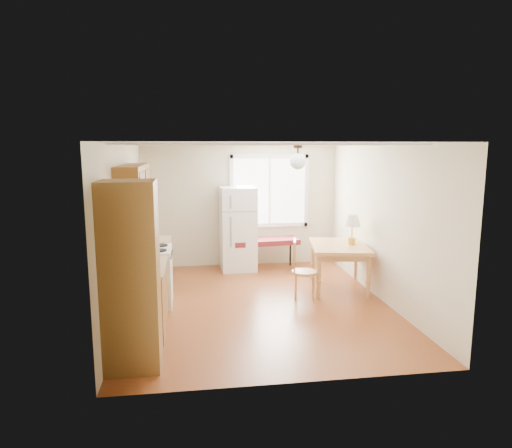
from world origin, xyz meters
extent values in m
cube|color=#5E2913|center=(0.00, 0.00, 0.00)|extent=(4.60, 5.60, 0.12)
cube|color=white|center=(0.00, 0.00, 2.50)|extent=(4.60, 5.60, 0.12)
cube|color=beige|center=(0.00, 2.50, 1.25)|extent=(4.60, 0.10, 2.50)
cube|color=beige|center=(0.00, -2.50, 1.25)|extent=(4.60, 0.10, 2.50)
cube|color=beige|center=(-2.00, 0.00, 1.25)|extent=(0.10, 5.60, 2.50)
cube|color=beige|center=(2.00, 0.00, 1.25)|extent=(0.10, 5.60, 2.50)
cube|color=brown|center=(-1.70, -1.85, 1.05)|extent=(0.60, 0.60, 2.10)
cube|color=brown|center=(-1.70, -0.85, 0.43)|extent=(0.60, 1.10, 0.86)
cube|color=tan|center=(-1.69, -0.85, 0.88)|extent=(0.62, 1.14, 0.04)
cube|color=white|center=(-1.68, 0.20, 0.45)|extent=(0.65, 0.76, 0.90)
cube|color=brown|center=(-1.70, 0.95, 0.43)|extent=(0.60, 0.60, 0.86)
cube|color=brown|center=(-1.83, -0.15, 1.85)|extent=(0.33, 1.60, 0.70)
cube|color=white|center=(0.60, 2.48, 1.55)|extent=(1.50, 0.02, 1.35)
cylinder|color=black|center=(0.70, 0.40, 2.46)|extent=(0.14, 0.14, 0.06)
cylinder|color=black|center=(0.70, 0.40, 2.36)|extent=(0.03, 0.03, 0.16)
sphere|color=white|center=(0.70, 0.40, 2.22)|extent=(0.26, 0.26, 0.26)
cube|color=white|center=(-0.10, 2.12, 0.84)|extent=(0.71, 0.71, 1.67)
cube|color=gray|center=(-0.10, 1.78, 1.23)|extent=(0.69, 0.02, 0.02)
cube|color=gray|center=(-0.27, 1.76, 1.00)|extent=(0.03, 0.03, 1.00)
cube|color=#5B151B|center=(0.45, 2.07, 0.57)|extent=(1.38, 0.61, 0.10)
cylinder|color=black|center=(-0.11, 1.88, 0.26)|extent=(0.04, 0.04, 0.51)
cylinder|color=black|center=(1.01, 1.88, 0.26)|extent=(0.04, 0.04, 0.51)
cylinder|color=black|center=(-0.11, 2.25, 0.26)|extent=(0.04, 0.04, 0.51)
cylinder|color=black|center=(1.01, 2.25, 0.26)|extent=(0.04, 0.04, 0.51)
cube|color=#B37D44|center=(1.50, 0.57, 0.76)|extent=(1.15, 1.41, 0.06)
cube|color=#B37D44|center=(1.50, 0.57, 0.68)|extent=(1.04, 1.29, 0.10)
cylinder|color=#B37D44|center=(1.00, 0.09, 0.36)|extent=(0.07, 0.07, 0.73)
cylinder|color=#B37D44|center=(1.79, -0.05, 0.36)|extent=(0.07, 0.07, 0.73)
cylinder|color=#B37D44|center=(1.21, 1.19, 0.36)|extent=(0.07, 0.07, 0.73)
cylinder|color=#B37D44|center=(2.00, 1.05, 0.36)|extent=(0.07, 0.07, 0.73)
cylinder|color=#B37D44|center=(0.79, 0.18, 0.43)|extent=(0.42, 0.42, 0.05)
cylinder|color=#B37D44|center=(0.62, 0.08, 0.21)|extent=(0.04, 0.04, 0.43)
cylinder|color=#B37D44|center=(0.90, 0.01, 0.21)|extent=(0.04, 0.04, 0.43)
cylinder|color=#B37D44|center=(0.69, 0.35, 0.21)|extent=(0.04, 0.04, 0.43)
cylinder|color=#B37D44|center=(0.96, 0.29, 0.21)|extent=(0.04, 0.04, 0.43)
cylinder|color=gold|center=(1.72, 0.57, 0.85)|extent=(0.14, 0.14, 0.12)
cylinder|color=gold|center=(1.72, 0.57, 1.01)|extent=(0.02, 0.02, 0.20)
cone|color=white|center=(1.72, 0.57, 1.21)|extent=(0.30, 0.30, 0.20)
cube|color=black|center=(-1.72, -1.30, 0.94)|extent=(0.19, 0.23, 0.07)
cube|color=black|center=(-1.72, -1.38, 1.11)|extent=(0.17, 0.08, 0.26)
cylinder|color=black|center=(-1.72, -1.25, 1.03)|extent=(0.13, 0.13, 0.11)
cylinder|color=red|center=(-1.81, -0.77, 0.98)|extent=(0.11, 0.11, 0.16)
sphere|color=red|center=(-1.81, -0.77, 1.09)|extent=(0.06, 0.06, 0.06)
camera|label=1|loc=(-1.03, -6.84, 2.45)|focal=32.00mm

